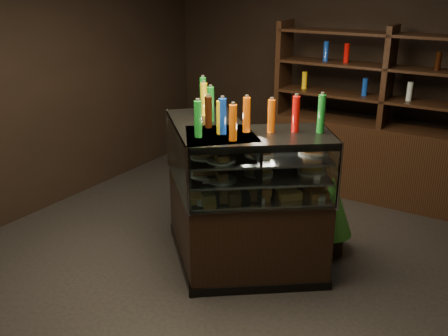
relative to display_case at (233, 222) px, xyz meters
The scene contains 7 objects.
ground 0.47m from the display_case, 74.78° to the left, with size 5.00×5.00×0.00m, color black.
room_shell 1.51m from the display_case, 74.78° to the left, with size 5.02×5.02×3.01m.
display_case is the anchor object (origin of this frame).
food_display 0.54m from the display_case, 92.99° to the right, with size 1.47×0.88×0.41m.
bottles_top 1.00m from the display_case, 87.01° to the left, with size 1.30×0.74×0.30m.
potted_conifer 0.96m from the display_case, 48.18° to the left, with size 0.41×0.41×0.87m.
back_shelving 2.29m from the display_case, 73.93° to the left, with size 2.57×0.49×2.00m.
Camera 1 is at (2.03, -3.50, 2.45)m, focal length 40.00 mm.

